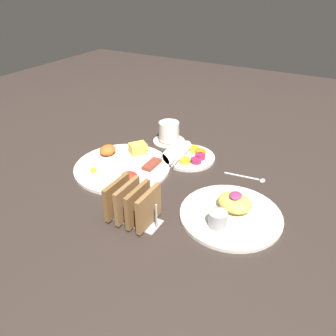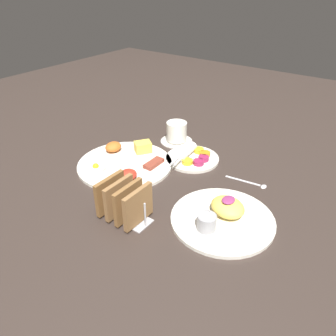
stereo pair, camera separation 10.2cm
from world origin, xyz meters
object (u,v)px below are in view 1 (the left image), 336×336
object	(u,v)px
toast_rack	(133,204)
coffee_cup	(169,133)
plate_foreground	(231,212)
plate_breakfast	(123,165)
plate_condiments	(188,156)

from	to	relation	value
toast_rack	coffee_cup	size ratio (longest dim) A/B	1.23
plate_foreground	plate_breakfast	bearing A→B (deg)	80.85
plate_foreground	coffee_cup	xyz separation A→B (m)	(0.31, 0.36, 0.02)
plate_condiments	toast_rack	size ratio (longest dim) A/B	1.31
plate_condiments	plate_foreground	xyz separation A→B (m)	(-0.22, -0.23, 0.00)
plate_breakfast	plate_foreground	world-z (taller)	plate_foreground
plate_condiments	plate_foreground	distance (m)	0.32
plate_breakfast	toast_rack	world-z (taller)	toast_rack
plate_foreground	plate_condiments	bearing A→B (deg)	46.43
plate_breakfast	plate_foreground	xyz separation A→B (m)	(-0.06, -0.40, 0.00)
plate_condiments	toast_rack	bearing A→B (deg)	-177.10
plate_breakfast	coffee_cup	size ratio (longest dim) A/B	2.60
coffee_cup	plate_foreground	bearing A→B (deg)	-130.60
plate_breakfast	toast_rack	xyz separation A→B (m)	(-0.20, -0.18, 0.04)
plate_condiments	coffee_cup	xyz separation A→B (m)	(0.08, 0.12, 0.02)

